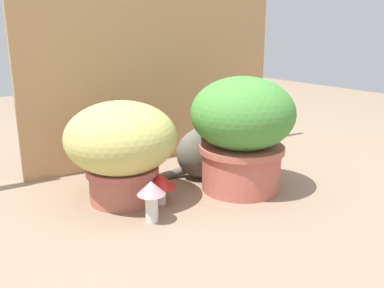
{
  "coord_description": "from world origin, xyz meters",
  "views": [
    {
      "loc": [
        -0.78,
        -1.21,
        0.6
      ],
      "look_at": [
        0.04,
        0.08,
        0.18
      ],
      "focal_mm": 38.59,
      "sensor_mm": 36.0,
      "label": 1
    }
  ],
  "objects_px": {
    "leafy_planter": "(242,129)",
    "cat": "(210,149)",
    "mushroom_ornament_red": "(160,183)",
    "grass_planter": "(121,146)",
    "mushroom_ornament_pink": "(151,194)"
  },
  "relations": [
    {
      "from": "leafy_planter",
      "to": "cat",
      "type": "xyz_separation_m",
      "value": [
        -0.02,
        0.18,
        -0.12
      ]
    },
    {
      "from": "leafy_planter",
      "to": "mushroom_ornament_red",
      "type": "distance_m",
      "value": 0.37
    },
    {
      "from": "grass_planter",
      "to": "mushroom_ornament_pink",
      "type": "height_order",
      "value": "grass_planter"
    },
    {
      "from": "cat",
      "to": "mushroom_ornament_pink",
      "type": "bearing_deg",
      "value": -147.9
    },
    {
      "from": "mushroom_ornament_red",
      "to": "leafy_planter",
      "type": "bearing_deg",
      "value": -6.31
    },
    {
      "from": "grass_planter",
      "to": "mushroom_ornament_pink",
      "type": "relative_size",
      "value": 2.84
    },
    {
      "from": "grass_planter",
      "to": "mushroom_ornament_red",
      "type": "distance_m",
      "value": 0.19
    },
    {
      "from": "mushroom_ornament_pink",
      "to": "grass_planter",
      "type": "bearing_deg",
      "value": 91.43
    },
    {
      "from": "cat",
      "to": "mushroom_ornament_red",
      "type": "bearing_deg",
      "value": -155.49
    },
    {
      "from": "grass_planter",
      "to": "leafy_planter",
      "type": "height_order",
      "value": "leafy_planter"
    },
    {
      "from": "mushroom_ornament_red",
      "to": "mushroom_ornament_pink",
      "type": "xyz_separation_m",
      "value": [
        -0.09,
        -0.11,
        0.02
      ]
    },
    {
      "from": "grass_planter",
      "to": "mushroom_ornament_pink",
      "type": "bearing_deg",
      "value": -88.57
    },
    {
      "from": "grass_planter",
      "to": "cat",
      "type": "relative_size",
      "value": 1.06
    },
    {
      "from": "mushroom_ornament_red",
      "to": "mushroom_ornament_pink",
      "type": "height_order",
      "value": "mushroom_ornament_pink"
    },
    {
      "from": "grass_planter",
      "to": "cat",
      "type": "xyz_separation_m",
      "value": [
        0.41,
        0.04,
        -0.08
      ]
    }
  ]
}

